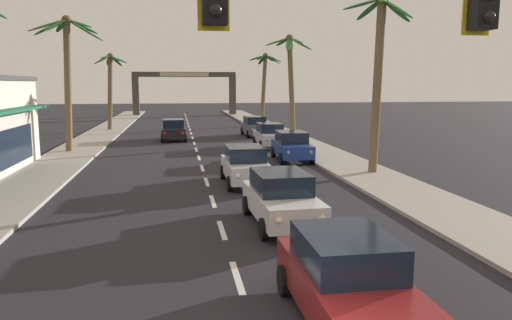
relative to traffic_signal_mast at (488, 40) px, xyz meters
name	(u,v)px	position (x,y,z in m)	size (l,w,h in m)	color
sidewalk_right	(342,162)	(4.71, 19.59, -4.96)	(3.20, 110.00, 0.14)	#9E998E
sidewalk_left	(49,170)	(-10.89, 19.59, -4.96)	(3.20, 110.00, 0.14)	#9E998E
lane_markings	(209,165)	(-2.68, 20.12, -5.02)	(4.28, 88.73, 0.01)	silver
traffic_signal_mast	(488,40)	(0.00, 0.00, 0.00)	(11.58, 0.41, 7.06)	#2D2D33
sedan_lead_at_stop_bar	(347,279)	(-1.35, 1.74, -4.18)	(1.95, 4.45, 1.68)	maroon
sedan_third_in_queue	(281,198)	(-1.17, 8.32, -4.18)	(2.06, 4.49, 1.68)	silver
sedan_fifth_in_queue	(245,165)	(-1.40, 14.90, -4.18)	(1.98, 4.46, 1.68)	silver
sedan_oncoming_far	(173,129)	(-4.62, 32.89, -4.18)	(1.99, 4.47, 1.68)	black
sedan_parked_nearest_kerb	(292,146)	(2.23, 21.26, -4.18)	(2.06, 4.49, 1.68)	navy
sedan_parked_mid_kerb	(270,135)	(2.13, 27.51, -4.18)	(1.95, 4.45, 1.68)	silver
sedan_parked_far_kerb	(255,126)	(2.25, 35.05, -4.18)	(2.06, 4.49, 1.68)	#4C515B
palm_left_third	(67,61)	(-11.09, 26.54, 0.83)	(4.48, 4.54, 8.65)	brown
palm_left_farthest	(110,81)	(-10.42, 42.00, -0.31)	(3.13, 3.10, 7.29)	brown
palm_right_second	(379,59)	(5.22, 16.14, 0.57)	(3.59, 3.60, 8.62)	brown
palm_right_third	(291,70)	(4.33, 30.70, 0.41)	(3.69, 3.76, 8.13)	brown
palm_right_farthest	(264,76)	(4.92, 45.29, 0.28)	(3.46, 3.52, 7.64)	brown
town_gateway_arch	(185,87)	(-3.09, 64.49, -1.04)	(14.49, 0.90, 6.11)	#423D38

